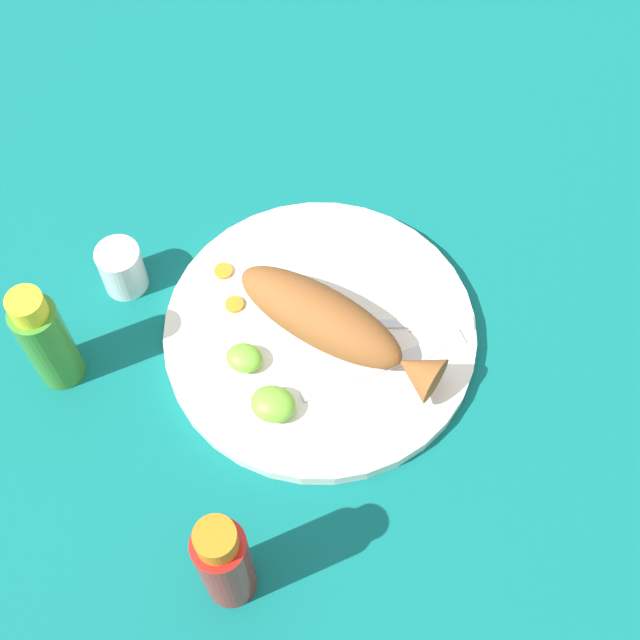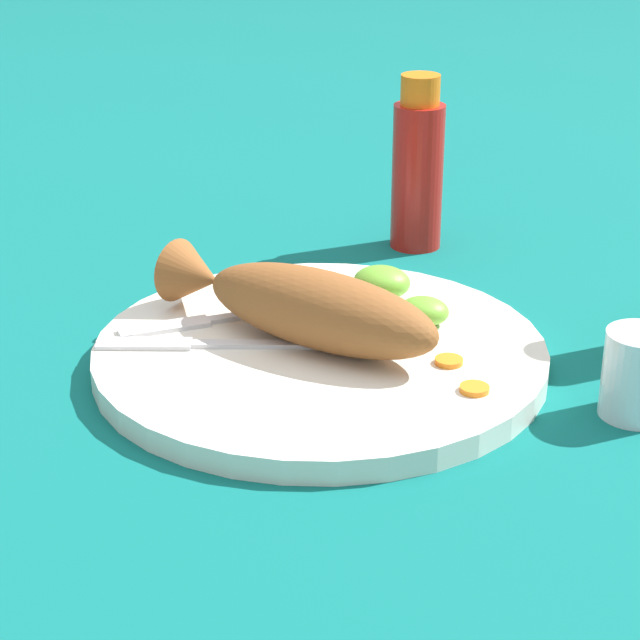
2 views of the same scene
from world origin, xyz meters
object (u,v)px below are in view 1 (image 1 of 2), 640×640
salt_cup (123,269)px  hot_sauce_bottle_red (227,563)px  fried_fish (333,323)px  hot_sauce_bottle_green (46,340)px  fork_far (395,363)px  main_plate (320,333)px  fork_near (400,324)px

salt_cup → hot_sauce_bottle_red: bearing=129.7°
fried_fish → hot_sauce_bottle_red: bearing=102.6°
hot_sauce_bottle_green → fork_far: bearing=-162.6°
hot_sauce_bottle_green → salt_cup: bearing=-99.7°
main_plate → hot_sauce_bottle_green: 0.28m
fork_near → salt_cup: salt_cup is taller
main_plate → hot_sauce_bottle_green: hot_sauce_bottle_green is taller
hot_sauce_bottle_red → salt_cup: 0.37m
main_plate → salt_cup: 0.23m
fried_fish → fork_near: bearing=-136.3°
fried_fish → fork_near: fried_fish is taller
fork_near → hot_sauce_bottle_red: bearing=-122.7°
main_plate → hot_sauce_bottle_red: hot_sauce_bottle_red is taller
main_plate → fried_fish: (-0.02, 0.00, 0.04)m
fork_far → hot_sauce_bottle_red: hot_sauce_bottle_red is taller
main_plate → fork_near: (-0.08, -0.03, 0.01)m
fried_fish → hot_sauce_bottle_green: bearing=39.2°
main_plate → fork_far: size_ratio=2.25×
fried_fish → hot_sauce_bottle_red: hot_sauce_bottle_red is taller
fried_fish → hot_sauce_bottle_red: (0.01, 0.27, 0.03)m
salt_cup → hot_sauce_bottle_green: bearing=80.3°
fork_near → main_plate: bearing=-177.5°
fried_fish → hot_sauce_bottle_green: 0.29m
main_plate → fried_fish: bearing=164.6°
fork_far → salt_cup: 0.32m
main_plate → fried_fish: 0.04m
main_plate → fork_far: bearing=169.9°
fork_near → fork_far: same height
main_plate → fried_fish: size_ratio=1.38×
fork_far → main_plate: bearing=129.7°
fork_near → hot_sauce_bottle_green: size_ratio=1.20×
fried_fish → fork_far: size_ratio=1.63×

